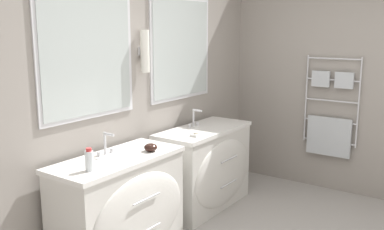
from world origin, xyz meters
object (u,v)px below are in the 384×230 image
object	(u,v)px
vanity_left	(122,207)
vanity_right	(207,167)
amenity_bowl	(151,147)
toiletry_bottle	(89,160)

from	to	relation	value
vanity_left	vanity_right	world-z (taller)	same
vanity_left	amenity_bowl	xyz separation A→B (m)	(0.28, -0.08, 0.46)
amenity_bowl	vanity_left	bearing A→B (deg)	163.95
toiletry_bottle	amenity_bowl	size ratio (longest dim) A/B	1.52
toiletry_bottle	vanity_right	bearing A→B (deg)	1.81
vanity_left	vanity_right	size ratio (longest dim) A/B	1.00
toiletry_bottle	amenity_bowl	world-z (taller)	toiletry_bottle
vanity_left	toiletry_bottle	bearing A→B (deg)	-171.92
vanity_right	amenity_bowl	bearing A→B (deg)	-175.31
amenity_bowl	toiletry_bottle	bearing A→B (deg)	177.39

